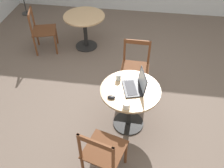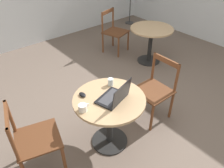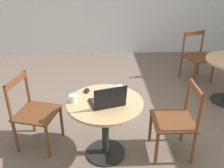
{
  "view_description": "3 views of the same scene",
  "coord_description": "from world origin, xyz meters",
  "px_view_note": "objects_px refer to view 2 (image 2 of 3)",
  "views": [
    {
      "loc": [
        -2.93,
        -0.26,
        2.97
      ],
      "look_at": [
        -0.36,
        0.12,
        0.6
      ],
      "focal_mm": 40.0,
      "sensor_mm": 36.0,
      "label": 1
    },
    {
      "loc": [
        -1.72,
        -1.59,
        2.22
      ],
      "look_at": [
        -0.26,
        0.13,
        0.61
      ],
      "focal_mm": 35.0,
      "sensor_mm": 36.0,
      "label": 2
    },
    {
      "loc": [
        -0.59,
        -2.39,
        2.06
      ],
      "look_at": [
        -0.44,
        0.27,
        0.69
      ],
      "focal_mm": 40.0,
      "sensor_mm": 36.0,
      "label": 3
    }
  ],
  "objects_px": {
    "cafe_table_mid": "(151,36)",
    "drinking_glass": "(111,82)",
    "chair_near_left": "(33,140)",
    "laptop": "(115,96)",
    "chair_mid_back": "(114,31)",
    "chair_near_right": "(155,90)",
    "mug": "(83,108)",
    "cafe_table_near": "(109,110)",
    "mouse": "(82,95)"
  },
  "relations": [
    {
      "from": "chair_near_left",
      "to": "drinking_glass",
      "type": "height_order",
      "value": "chair_near_left"
    },
    {
      "from": "cafe_table_mid",
      "to": "chair_near_left",
      "type": "bearing_deg",
      "value": -162.98
    },
    {
      "from": "cafe_table_mid",
      "to": "chair_near_left",
      "type": "relative_size",
      "value": 0.93
    },
    {
      "from": "chair_mid_back",
      "to": "laptop",
      "type": "xyz_separation_m",
      "value": [
        -1.67,
        -1.95,
        0.31
      ]
    },
    {
      "from": "drinking_glass",
      "to": "chair_mid_back",
      "type": "bearing_deg",
      "value": 48.24
    },
    {
      "from": "mouse",
      "to": "cafe_table_mid",
      "type": "bearing_deg",
      "value": 21.76
    },
    {
      "from": "mouse",
      "to": "drinking_glass",
      "type": "relative_size",
      "value": 1.13
    },
    {
      "from": "chair_mid_back",
      "to": "chair_near_right",
      "type": "bearing_deg",
      "value": -115.52
    },
    {
      "from": "cafe_table_mid",
      "to": "chair_mid_back",
      "type": "height_order",
      "value": "chair_mid_back"
    },
    {
      "from": "cafe_table_near",
      "to": "cafe_table_mid",
      "type": "xyz_separation_m",
      "value": [
        1.94,
        1.08,
        0.0
      ]
    },
    {
      "from": "drinking_glass",
      "to": "chair_near_right",
      "type": "bearing_deg",
      "value": -17.73
    },
    {
      "from": "cafe_table_mid",
      "to": "chair_near_right",
      "type": "height_order",
      "value": "chair_near_right"
    },
    {
      "from": "cafe_table_mid",
      "to": "drinking_glass",
      "type": "xyz_separation_m",
      "value": [
        -1.76,
        -0.9,
        0.21
      ]
    },
    {
      "from": "cafe_table_mid",
      "to": "chair_near_left",
      "type": "height_order",
      "value": "chair_near_left"
    },
    {
      "from": "chair_near_left",
      "to": "chair_mid_back",
      "type": "xyz_separation_m",
      "value": [
        2.53,
        1.66,
        0.0
      ]
    },
    {
      "from": "laptop",
      "to": "mouse",
      "type": "height_order",
      "value": "laptop"
    },
    {
      "from": "cafe_table_near",
      "to": "chair_mid_back",
      "type": "bearing_deg",
      "value": 48.07
    },
    {
      "from": "chair_near_left",
      "to": "laptop",
      "type": "relative_size",
      "value": 2.2
    },
    {
      "from": "chair_near_right",
      "to": "drinking_glass",
      "type": "relative_size",
      "value": 9.87
    },
    {
      "from": "chair_near_left",
      "to": "drinking_glass",
      "type": "distance_m",
      "value": 1.05
    },
    {
      "from": "chair_near_left",
      "to": "chair_mid_back",
      "type": "relative_size",
      "value": 1.0
    },
    {
      "from": "chair_near_left",
      "to": "laptop",
      "type": "distance_m",
      "value": 0.96
    },
    {
      "from": "cafe_table_near",
      "to": "mug",
      "type": "bearing_deg",
      "value": 176.07
    },
    {
      "from": "cafe_table_mid",
      "to": "laptop",
      "type": "distance_m",
      "value": 2.24
    },
    {
      "from": "chair_near_right",
      "to": "laptop",
      "type": "height_order",
      "value": "laptop"
    },
    {
      "from": "chair_near_left",
      "to": "mug",
      "type": "relative_size",
      "value": 7.07
    },
    {
      "from": "chair_near_right",
      "to": "laptop",
      "type": "distance_m",
      "value": 0.83
    },
    {
      "from": "mouse",
      "to": "cafe_table_near",
      "type": "bearing_deg",
      "value": -49.03
    },
    {
      "from": "cafe_table_near",
      "to": "cafe_table_mid",
      "type": "bearing_deg",
      "value": 29.11
    },
    {
      "from": "mouse",
      "to": "mug",
      "type": "height_order",
      "value": "mug"
    },
    {
      "from": "chair_near_left",
      "to": "mug",
      "type": "xyz_separation_m",
      "value": [
        0.5,
        -0.21,
        0.3
      ]
    },
    {
      "from": "mug",
      "to": "drinking_glass",
      "type": "relative_size",
      "value": 1.4
    },
    {
      "from": "drinking_glass",
      "to": "mouse",
      "type": "bearing_deg",
      "value": 173.29
    },
    {
      "from": "cafe_table_near",
      "to": "chair_near_left",
      "type": "relative_size",
      "value": 0.93
    },
    {
      "from": "laptop",
      "to": "drinking_glass",
      "type": "xyz_separation_m",
      "value": [
        0.15,
        0.24,
        -0.01
      ]
    },
    {
      "from": "cafe_table_near",
      "to": "laptop",
      "type": "relative_size",
      "value": 2.04
    },
    {
      "from": "chair_near_right",
      "to": "mouse",
      "type": "xyz_separation_m",
      "value": [
        -0.99,
        0.24,
        0.28
      ]
    },
    {
      "from": "chair_near_right",
      "to": "laptop",
      "type": "bearing_deg",
      "value": -176.46
    },
    {
      "from": "drinking_glass",
      "to": "cafe_table_mid",
      "type": "bearing_deg",
      "value": 26.93
    },
    {
      "from": "cafe_table_near",
      "to": "laptop",
      "type": "distance_m",
      "value": 0.23
    },
    {
      "from": "chair_near_right",
      "to": "mouse",
      "type": "height_order",
      "value": "chair_near_right"
    },
    {
      "from": "laptop",
      "to": "mouse",
      "type": "xyz_separation_m",
      "value": [
        -0.22,
        0.29,
        -0.03
      ]
    },
    {
      "from": "chair_near_left",
      "to": "cafe_table_near",
      "type": "bearing_deg",
      "value": -15.69
    },
    {
      "from": "mouse",
      "to": "chair_mid_back",
      "type": "bearing_deg",
      "value": 41.29
    },
    {
      "from": "cafe_table_mid",
      "to": "cafe_table_near",
      "type": "bearing_deg",
      "value": -150.89
    },
    {
      "from": "cafe_table_mid",
      "to": "drinking_glass",
      "type": "distance_m",
      "value": 1.99
    },
    {
      "from": "laptop",
      "to": "mouse",
      "type": "distance_m",
      "value": 0.37
    },
    {
      "from": "cafe_table_mid",
      "to": "mug",
      "type": "height_order",
      "value": "mug"
    },
    {
      "from": "cafe_table_near",
      "to": "chair_near_right",
      "type": "xyz_separation_m",
      "value": [
        0.79,
        -0.01,
        -0.09
      ]
    },
    {
      "from": "chair_mid_back",
      "to": "mouse",
      "type": "relative_size",
      "value": 8.72
    }
  ]
}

